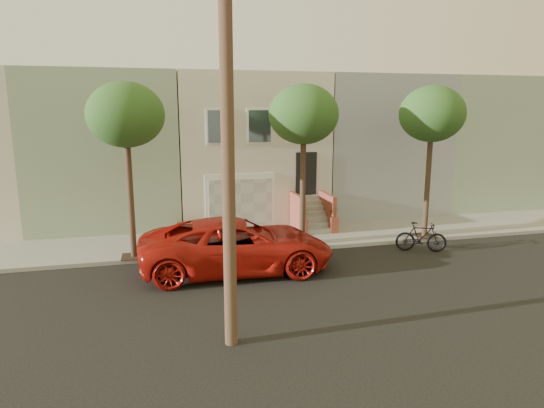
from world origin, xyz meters
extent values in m
plane|color=black|center=(0.00, 0.00, 0.00)|extent=(90.00, 90.00, 0.00)
cube|color=gray|center=(0.00, 5.35, 0.07)|extent=(40.00, 3.70, 0.15)
cube|color=beige|center=(0.00, 11.20, 3.65)|extent=(7.00, 8.00, 7.00)
cube|color=gray|center=(-6.80, 11.20, 3.65)|extent=(6.50, 8.00, 7.00)
cube|color=gray|center=(6.80, 11.20, 3.65)|extent=(6.50, 8.00, 7.00)
cube|color=gray|center=(13.30, 11.20, 3.65)|extent=(6.50, 8.00, 7.00)
cube|color=silver|center=(-0.90, 7.22, 1.40)|extent=(3.20, 0.12, 2.50)
cube|color=#B5B5B1|center=(-0.90, 7.16, 1.30)|extent=(2.90, 0.06, 2.20)
cube|color=gray|center=(-0.90, 5.35, 0.16)|extent=(3.20, 3.70, 0.02)
cube|color=brown|center=(-3.10, 6.90, 0.37)|extent=(1.40, 0.45, 0.44)
cube|color=black|center=(2.20, 7.17, 2.55)|extent=(1.00, 0.06, 2.00)
cube|color=#3F4751|center=(-1.80, 7.17, 4.75)|extent=(1.00, 0.06, 1.40)
cube|color=silver|center=(-1.80, 7.19, 4.75)|extent=(1.15, 0.05, 1.55)
cube|color=#3F4751|center=(0.00, 7.17, 4.75)|extent=(1.00, 0.06, 1.40)
cube|color=silver|center=(0.00, 7.19, 4.75)|extent=(1.15, 0.05, 1.55)
cube|color=#3F4751|center=(1.80, 7.17, 4.75)|extent=(1.00, 0.06, 1.40)
cube|color=silver|center=(1.80, 7.19, 4.75)|extent=(1.15, 0.05, 1.55)
cube|color=gray|center=(2.20, 5.38, 0.25)|extent=(1.20, 0.28, 0.20)
cube|color=gray|center=(2.20, 5.66, 0.45)|extent=(1.20, 0.28, 0.20)
cube|color=gray|center=(2.20, 5.94, 0.65)|extent=(1.20, 0.28, 0.20)
cube|color=gray|center=(2.20, 6.22, 0.85)|extent=(1.20, 0.28, 0.20)
cube|color=gray|center=(2.20, 6.50, 1.05)|extent=(1.20, 0.28, 0.20)
cube|color=gray|center=(2.20, 6.78, 1.25)|extent=(1.20, 0.28, 0.20)
cube|color=gray|center=(2.20, 7.06, 1.45)|extent=(1.20, 0.28, 0.20)
cube|color=brown|center=(1.50, 6.22, 0.95)|extent=(0.18, 1.96, 1.60)
cube|color=brown|center=(2.90, 6.22, 0.95)|extent=(0.18, 1.96, 1.60)
cube|color=brown|center=(1.50, 5.34, 0.50)|extent=(0.35, 0.35, 0.70)
imported|color=#244B1B|center=(1.50, 5.34, 1.07)|extent=(0.40, 0.35, 0.45)
cube|color=brown|center=(2.90, 5.34, 0.50)|extent=(0.35, 0.35, 0.70)
imported|color=#244B1B|center=(2.90, 5.34, 1.07)|extent=(0.41, 0.35, 0.45)
cube|color=#2D2116|center=(-5.50, 3.90, 0.15)|extent=(0.90, 0.90, 0.02)
cylinder|color=#372919|center=(-5.50, 3.90, 2.25)|extent=(0.22, 0.22, 4.20)
ellipsoid|color=#244B1B|center=(-5.50, 3.90, 5.30)|extent=(2.70, 2.57, 2.29)
cube|color=#2D2116|center=(1.00, 3.90, 0.15)|extent=(0.90, 0.90, 0.02)
cylinder|color=#372919|center=(1.00, 3.90, 2.25)|extent=(0.22, 0.22, 4.20)
ellipsoid|color=#244B1B|center=(1.00, 3.90, 5.30)|extent=(2.70, 2.57, 2.29)
cube|color=#2D2116|center=(6.50, 3.90, 0.15)|extent=(0.90, 0.90, 0.02)
cylinder|color=#372919|center=(6.50, 3.90, 2.25)|extent=(0.22, 0.22, 4.20)
ellipsoid|color=#244B1B|center=(6.50, 3.90, 5.30)|extent=(2.70, 2.57, 2.29)
cylinder|color=#4A3122|center=(-3.00, -3.20, 5.00)|extent=(0.30, 0.30, 10.00)
imported|color=#A8150D|center=(-1.99, 1.85, 0.91)|extent=(6.66, 3.24, 1.83)
imported|color=black|center=(5.39, 2.36, 0.58)|extent=(2.00, 1.26, 1.17)
camera|label=1|loc=(-4.54, -13.47, 5.48)|focal=31.02mm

